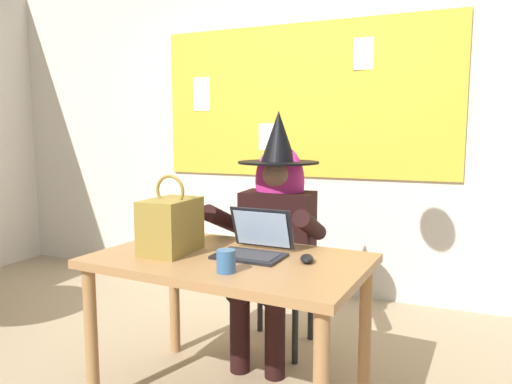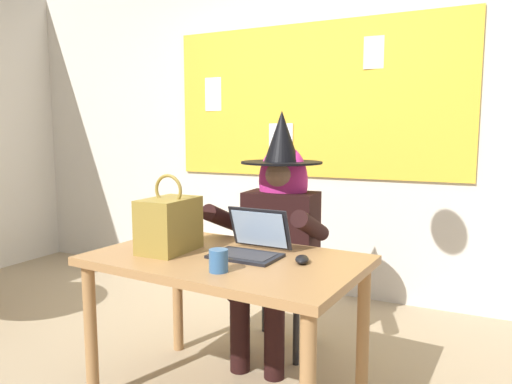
{
  "view_description": "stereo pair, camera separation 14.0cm",
  "coord_description": "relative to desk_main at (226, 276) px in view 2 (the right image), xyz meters",
  "views": [
    {
      "loc": [
        1.12,
        -1.96,
        1.3
      ],
      "look_at": [
        0.18,
        0.3,
        0.99
      ],
      "focal_mm": 33.11,
      "sensor_mm": 36.0,
      "label": 1
    },
    {
      "loc": [
        1.25,
        -1.9,
        1.3
      ],
      "look_at": [
        0.18,
        0.3,
        0.99
      ],
      "focal_mm": 33.11,
      "sensor_mm": 36.0,
      "label": 2
    }
  ],
  "objects": [
    {
      "name": "wall_back_bulletin",
      "position": [
        -0.18,
        1.76,
        0.71
      ],
      "size": [
        5.9,
        1.95,
        2.66
      ],
      "color": "silver",
      "rests_on": "ground"
    },
    {
      "name": "desk_main",
      "position": [
        0.0,
        0.0,
        0.0
      ],
      "size": [
        1.31,
        0.86,
        0.73
      ],
      "rotation": [
        0.0,
        0.0,
        -0.08
      ],
      "color": "#A37547",
      "rests_on": "ground"
    },
    {
      "name": "chair_at_desk",
      "position": [
        -0.01,
        0.74,
        -0.14
      ],
      "size": [
        0.43,
        0.43,
        0.88
      ],
      "rotation": [
        0.0,
        0.0,
        -1.55
      ],
      "color": "#4C1E19",
      "rests_on": "ground"
    },
    {
      "name": "person_costumed",
      "position": [
        -0.0,
        0.62,
        0.15
      ],
      "size": [
        0.62,
        0.72,
        1.43
      ],
      "rotation": [
        0.0,
        0.0,
        -1.51
      ],
      "color": "black",
      "rests_on": "ground"
    },
    {
      "name": "laptop",
      "position": [
        0.09,
        0.07,
        0.14
      ],
      "size": [
        0.33,
        0.3,
        0.21
      ],
      "rotation": [
        0.0,
        0.0,
        -0.05
      ],
      "color": "black",
      "rests_on": "desk_main"
    },
    {
      "name": "computer_mouse",
      "position": [
        0.36,
        0.04,
        0.11
      ],
      "size": [
        0.09,
        0.12,
        0.03
      ],
      "primitive_type": "ellipsoid",
      "rotation": [
        0.0,
        0.0,
        0.3
      ],
      "color": "black",
      "rests_on": "desk_main"
    },
    {
      "name": "handbag",
      "position": [
        -0.29,
        -0.04,
        0.23
      ],
      "size": [
        0.2,
        0.3,
        0.38
      ],
      "rotation": [
        0.0,
        0.0,
        0.26
      ],
      "color": "olive",
      "rests_on": "desk_main"
    },
    {
      "name": "coffee_mug",
      "position": [
        0.1,
        -0.23,
        0.14
      ],
      "size": [
        0.08,
        0.08,
        0.09
      ],
      "primitive_type": "cylinder",
      "color": "#336099",
      "rests_on": "desk_main"
    }
  ]
}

